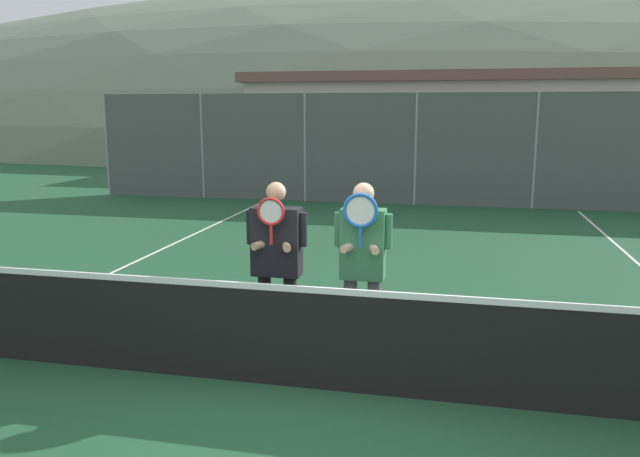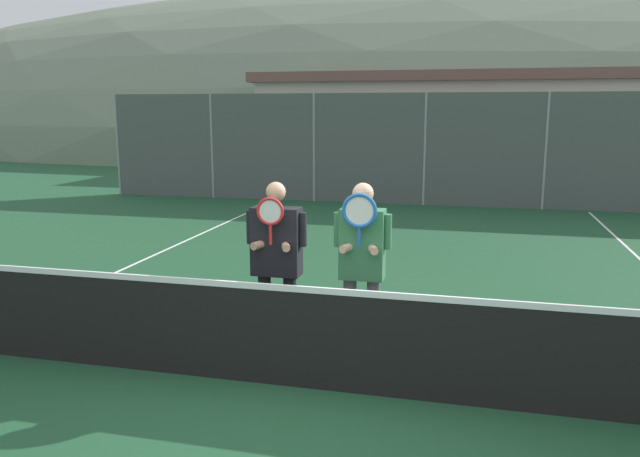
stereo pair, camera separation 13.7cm
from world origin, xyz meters
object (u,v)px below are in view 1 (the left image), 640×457
(car_far_left, at_px, (303,158))
(player_center_left, at_px, (363,259))
(player_leftmost, at_px, (277,256))
(car_left_of_center, at_px, (468,159))

(car_far_left, bearing_deg, player_center_left, -73.66)
(player_leftmost, xyz_separation_m, player_center_left, (0.85, 0.04, 0.01))
(player_leftmost, relative_size, car_left_of_center, 0.37)
(player_center_left, bearing_deg, car_far_left, 106.34)
(player_leftmost, xyz_separation_m, car_left_of_center, (1.97, 14.14, -0.10))
(player_leftmost, bearing_deg, car_left_of_center, 82.05)
(car_far_left, bearing_deg, car_left_of_center, 0.62)
(player_leftmost, height_order, car_far_left, player_leftmost)
(car_far_left, distance_m, car_left_of_center, 5.24)
(player_leftmost, distance_m, car_left_of_center, 14.28)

